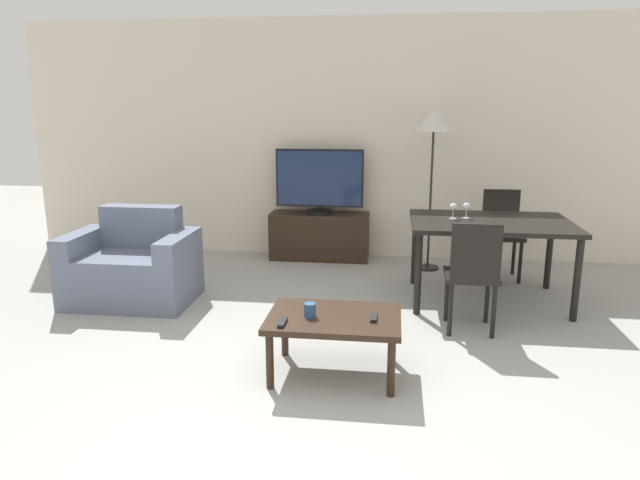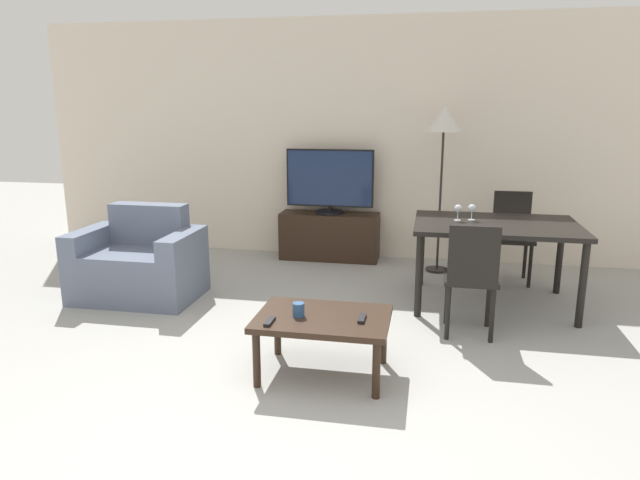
# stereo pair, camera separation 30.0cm
# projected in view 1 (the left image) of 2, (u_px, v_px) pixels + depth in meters

# --- Properties ---
(ground_plane) EXTENTS (18.00, 18.00, 0.00)m
(ground_plane) POSITION_uv_depth(u_px,v_px,m) (269.00, 449.00, 2.97)
(ground_plane) COLOR #9E9E99
(wall_back) EXTENTS (7.51, 0.06, 2.70)m
(wall_back) POSITION_uv_depth(u_px,v_px,m) (342.00, 140.00, 6.54)
(wall_back) COLOR beige
(wall_back) RESTS_ON ground_plane
(armchair) EXTENTS (1.09, 0.75, 0.84)m
(armchair) POSITION_uv_depth(u_px,v_px,m) (133.00, 268.00, 5.16)
(armchair) COLOR slate
(armchair) RESTS_ON ground_plane
(tv_stand) EXTENTS (1.13, 0.36, 0.54)m
(tv_stand) POSITION_uv_depth(u_px,v_px,m) (320.00, 236.00, 6.58)
(tv_stand) COLOR black
(tv_stand) RESTS_ON ground_plane
(tv) EXTENTS (0.99, 0.32, 0.73)m
(tv) POSITION_uv_depth(u_px,v_px,m) (320.00, 181.00, 6.43)
(tv) COLOR black
(tv) RESTS_ON tv_stand
(coffee_table) EXTENTS (0.87, 0.61, 0.41)m
(coffee_table) POSITION_uv_depth(u_px,v_px,m) (334.00, 323.00, 3.72)
(coffee_table) COLOR black
(coffee_table) RESTS_ON ground_plane
(dining_table) EXTENTS (1.40, 0.99, 0.75)m
(dining_table) POSITION_uv_depth(u_px,v_px,m) (490.00, 229.00, 5.08)
(dining_table) COLOR black
(dining_table) RESTS_ON ground_plane
(dining_chair_near) EXTENTS (0.40, 0.40, 0.90)m
(dining_chair_near) POSITION_uv_depth(u_px,v_px,m) (473.00, 271.00, 4.37)
(dining_chair_near) COLOR black
(dining_chair_near) RESTS_ON ground_plane
(dining_chair_far) EXTENTS (0.40, 0.40, 0.90)m
(dining_chair_far) POSITION_uv_depth(u_px,v_px,m) (501.00, 229.00, 5.86)
(dining_chair_far) COLOR black
(dining_chair_far) RESTS_ON ground_plane
(floor_lamp) EXTENTS (0.37, 0.37, 1.75)m
(floor_lamp) POSITION_uv_depth(u_px,v_px,m) (434.00, 126.00, 5.88)
(floor_lamp) COLOR black
(floor_lamp) RESTS_ON ground_plane
(remote_primary) EXTENTS (0.04, 0.15, 0.02)m
(remote_primary) POSITION_uv_depth(u_px,v_px,m) (374.00, 317.00, 3.65)
(remote_primary) COLOR black
(remote_primary) RESTS_ON coffee_table
(remote_secondary) EXTENTS (0.04, 0.15, 0.02)m
(remote_secondary) POSITION_uv_depth(u_px,v_px,m) (282.00, 322.00, 3.57)
(remote_secondary) COLOR black
(remote_secondary) RESTS_ON coffee_table
(cup_white_near) EXTENTS (0.08, 0.08, 0.09)m
(cup_white_near) POSITION_uv_depth(u_px,v_px,m) (310.00, 310.00, 3.68)
(cup_white_near) COLOR navy
(cup_white_near) RESTS_ON coffee_table
(wine_glass_left) EXTENTS (0.07, 0.07, 0.15)m
(wine_glass_left) POSITION_uv_depth(u_px,v_px,m) (453.00, 208.00, 5.10)
(wine_glass_left) COLOR silver
(wine_glass_left) RESTS_ON dining_table
(wine_glass_center) EXTENTS (0.07, 0.07, 0.15)m
(wine_glass_center) POSITION_uv_depth(u_px,v_px,m) (467.00, 207.00, 5.13)
(wine_glass_center) COLOR silver
(wine_glass_center) RESTS_ON dining_table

